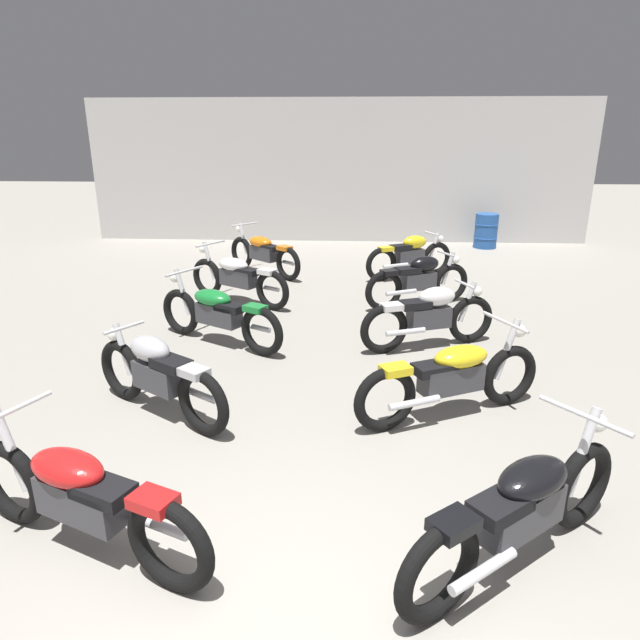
# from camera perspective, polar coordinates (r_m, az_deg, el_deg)

# --- Properties ---
(back_wall) EXTENTS (12.96, 0.24, 3.60)m
(back_wall) POSITION_cam_1_polar(r_m,az_deg,el_deg) (14.94, 1.89, 14.98)
(back_wall) COLOR #BCBAB7
(back_wall) RESTS_ON ground
(motorcycle_left_row_0) EXTENTS (2.04, 1.03, 0.97)m
(motorcycle_left_row_0) POSITION_cam_1_polar(r_m,az_deg,el_deg) (4.28, -23.34, -16.27)
(motorcycle_left_row_0) COLOR black
(motorcycle_left_row_0) RESTS_ON ground
(motorcycle_left_row_1) EXTENTS (1.70, 1.18, 0.88)m
(motorcycle_left_row_1) POSITION_cam_1_polar(r_m,az_deg,el_deg) (5.92, -16.27, -5.34)
(motorcycle_left_row_1) COLOR black
(motorcycle_left_row_1) RESTS_ON ground
(motorcycle_left_row_2) EXTENTS (1.93, 1.20, 0.97)m
(motorcycle_left_row_2) POSITION_cam_1_polar(r_m,az_deg,el_deg) (7.70, -10.41, 0.72)
(motorcycle_left_row_2) COLOR black
(motorcycle_left_row_2) RESTS_ON ground
(motorcycle_left_row_3) EXTENTS (1.91, 1.23, 0.97)m
(motorcycle_left_row_3) POSITION_cam_1_polar(r_m,az_deg,el_deg) (9.58, -8.45, 4.41)
(motorcycle_left_row_3) COLOR black
(motorcycle_left_row_3) RESTS_ON ground
(motorcycle_left_row_4) EXTENTS (1.68, 1.54, 0.97)m
(motorcycle_left_row_4) POSITION_cam_1_polar(r_m,az_deg,el_deg) (11.49, -5.83, 6.93)
(motorcycle_left_row_4) COLOR black
(motorcycle_left_row_4) RESTS_ON ground
(motorcycle_right_row_0) EXTENTS (1.78, 1.42, 0.97)m
(motorcycle_right_row_0) POSITION_cam_1_polar(r_m,az_deg,el_deg) (4.08, 19.96, -17.72)
(motorcycle_right_row_0) COLOR black
(motorcycle_right_row_0) RESTS_ON ground
(motorcycle_right_row_1) EXTENTS (2.01, 1.09, 0.97)m
(motorcycle_right_row_1) POSITION_cam_1_polar(r_m,az_deg,el_deg) (5.80, 13.42, -5.64)
(motorcycle_right_row_1) COLOR black
(motorcycle_right_row_1) RESTS_ON ground
(motorcycle_right_row_2) EXTENTS (1.88, 0.81, 0.88)m
(motorcycle_right_row_2) POSITION_cam_1_polar(r_m,az_deg,el_deg) (7.59, 11.19, 0.46)
(motorcycle_right_row_2) COLOR black
(motorcycle_right_row_2) RESTS_ON ground
(motorcycle_right_row_3) EXTENTS (1.82, 0.96, 0.88)m
(motorcycle_right_row_3) POSITION_cam_1_polar(r_m,az_deg,el_deg) (9.41, 10.12, 4.11)
(motorcycle_right_row_3) COLOR black
(motorcycle_right_row_3) RESTS_ON ground
(motorcycle_right_row_4) EXTENTS (1.79, 1.01, 0.88)m
(motorcycle_right_row_4) POSITION_cam_1_polar(r_m,az_deg,el_deg) (11.26, 9.23, 6.58)
(motorcycle_right_row_4) COLOR black
(motorcycle_right_row_4) RESTS_ON ground
(oil_drum) EXTENTS (0.59, 0.59, 0.85)m
(oil_drum) POSITION_cam_1_polar(r_m,az_deg,el_deg) (14.70, 16.66, 8.75)
(oil_drum) COLOR #23519E
(oil_drum) RESTS_ON ground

